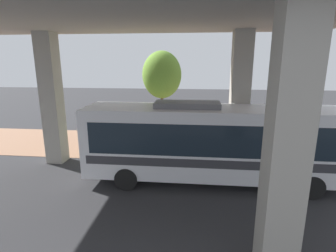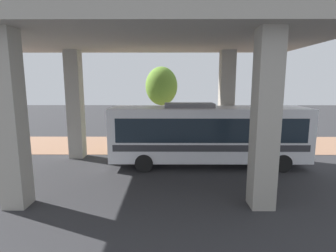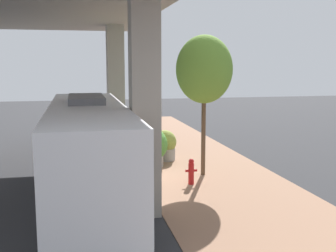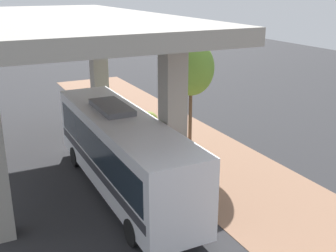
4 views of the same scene
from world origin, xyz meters
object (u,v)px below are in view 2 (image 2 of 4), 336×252
object	(u,v)px
fire_hydrant	(179,141)
planter_middle	(118,139)
bus	(208,132)
street_tree_near	(161,86)
planter_front	(132,139)

from	to	relation	value
fire_hydrant	planter_middle	distance (m)	4.53
fire_hydrant	bus	bearing A→B (deg)	20.84
planter_middle	street_tree_near	size ratio (longest dim) A/B	0.25
planter_front	street_tree_near	world-z (taller)	street_tree_near
planter_front	street_tree_near	distance (m)	4.67
fire_hydrant	street_tree_near	world-z (taller)	street_tree_near
planter_front	street_tree_near	xyz separation A→B (m)	(-1.98, 2.06, 3.69)
fire_hydrant	street_tree_near	xyz separation A→B (m)	(-0.91, -1.32, 4.08)
street_tree_near	planter_middle	bearing A→B (deg)	-71.84
planter_front	street_tree_near	bearing A→B (deg)	133.80
fire_hydrant	street_tree_near	distance (m)	4.38
fire_hydrant	planter_front	bearing A→B (deg)	-72.41
planter_front	street_tree_near	size ratio (longest dim) A/B	0.31
bus	fire_hydrant	distance (m)	4.65
fire_hydrant	street_tree_near	size ratio (longest dim) A/B	0.18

